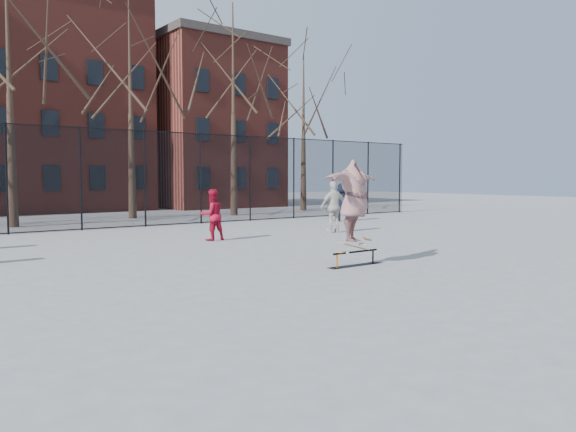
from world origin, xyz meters
TOP-DOWN VIEW (x-y plane):
  - ground at (0.00, 0.00)m, footprint 100.00×100.00m
  - skate_rail at (0.97, 0.33)m, footprint 1.57×0.24m
  - skateboard at (0.92, 0.33)m, footprint 0.90×0.21m
  - skater at (0.92, 0.33)m, footprint 2.40×1.38m
  - bystander_red at (0.89, 6.91)m, footprint 0.83×0.65m
  - bystander_white at (5.81, 6.47)m, footprint 1.18×0.66m
  - bystander_navy at (9.74, 10.25)m, footprint 1.77×1.05m
  - fence at (-0.01, 13.00)m, footprint 34.03×0.07m
  - tree_row at (-0.25, 17.15)m, footprint 33.66×7.46m
  - rowhouses at (0.72, 26.00)m, footprint 29.00×7.00m

SIDE VIEW (x-z plane):
  - ground at x=0.00m, z-range 0.00..0.00m
  - skate_rail at x=0.97m, z-range -0.04..0.31m
  - skateboard at x=0.92m, z-range 0.34..0.45m
  - bystander_red at x=0.89m, z-range 0.00..1.67m
  - bystander_navy at x=9.74m, z-range 0.00..1.82m
  - bystander_white at x=5.81m, z-range 0.00..1.91m
  - skater at x=0.92m, z-range 0.45..2.34m
  - fence at x=-0.01m, z-range 0.05..4.05m
  - rowhouses at x=0.72m, z-range -0.44..12.56m
  - tree_row at x=-0.25m, z-range 2.02..12.69m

